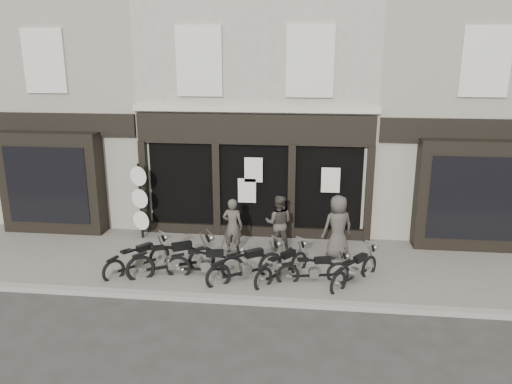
# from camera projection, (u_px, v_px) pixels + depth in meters

# --- Properties ---
(ground_plane) EXTENTS (90.00, 90.00, 0.00)m
(ground_plane) POSITION_uv_depth(u_px,v_px,m) (241.00, 279.00, 12.87)
(ground_plane) COLOR #2D2B28
(ground_plane) RESTS_ON ground
(pavement) EXTENTS (30.00, 4.20, 0.12)m
(pavement) POSITION_uv_depth(u_px,v_px,m) (245.00, 263.00, 13.71)
(pavement) COLOR #645E58
(pavement) RESTS_ON ground_plane
(kerb) EXTENTS (30.00, 0.25, 0.13)m
(kerb) POSITION_uv_depth(u_px,v_px,m) (233.00, 300.00, 11.65)
(kerb) COLOR gray
(kerb) RESTS_ON ground_plane
(central_building) EXTENTS (7.30, 6.22, 8.34)m
(central_building) POSITION_uv_depth(u_px,v_px,m) (264.00, 99.00, 17.47)
(central_building) COLOR #ADA694
(central_building) RESTS_ON ground
(neighbour_left) EXTENTS (5.60, 6.73, 8.34)m
(neighbour_left) POSITION_uv_depth(u_px,v_px,m) (91.00, 98.00, 18.13)
(neighbour_left) COLOR gray
(neighbour_left) RESTS_ON ground
(neighbour_right) EXTENTS (5.60, 6.73, 8.34)m
(neighbour_right) POSITION_uv_depth(u_px,v_px,m) (452.00, 102.00, 16.71)
(neighbour_right) COLOR gray
(neighbour_right) RESTS_ON ground
(motorcycle_0) EXTENTS (1.45, 1.67, 0.95)m
(motorcycle_0) POSITION_uv_depth(u_px,v_px,m) (138.00, 261.00, 13.03)
(motorcycle_0) COLOR black
(motorcycle_0) RESTS_ON ground
(motorcycle_1) EXTENTS (2.14, 1.40, 1.12)m
(motorcycle_1) POSITION_uv_depth(u_px,v_px,m) (173.00, 261.00, 12.85)
(motorcycle_1) COLOR black
(motorcycle_1) RESTS_ON ground
(motorcycle_2) EXTENTS (2.04, 0.56, 0.97)m
(motorcycle_2) POSITION_uv_depth(u_px,v_px,m) (206.00, 265.00, 12.75)
(motorcycle_2) COLOR black
(motorcycle_2) RESTS_ON ground
(motorcycle_3) EXTENTS (1.88, 1.48, 1.04)m
(motorcycle_3) POSITION_uv_depth(u_px,v_px,m) (246.00, 268.00, 12.54)
(motorcycle_3) COLOR black
(motorcycle_3) RESTS_ON ground
(motorcycle_4) EXTENTS (1.40, 1.69, 0.95)m
(motorcycle_4) POSITION_uv_depth(u_px,v_px,m) (282.00, 268.00, 12.59)
(motorcycle_4) COLOR black
(motorcycle_4) RESTS_ON ground
(motorcycle_5) EXTENTS (1.85, 0.66, 0.90)m
(motorcycle_5) POSITION_uv_depth(u_px,v_px,m) (314.00, 272.00, 12.44)
(motorcycle_5) COLOR black
(motorcycle_5) RESTS_ON ground
(motorcycle_6) EXTENTS (1.40, 1.66, 0.94)m
(motorcycle_6) POSITION_uv_depth(u_px,v_px,m) (355.00, 273.00, 12.37)
(motorcycle_6) COLOR black
(motorcycle_6) RESTS_ON ground
(man_left) EXTENTS (0.61, 0.43, 1.59)m
(man_left) POSITION_uv_depth(u_px,v_px,m) (233.00, 226.00, 14.08)
(man_left) COLOR #403D35
(man_left) RESTS_ON pavement
(man_centre) EXTENTS (0.82, 0.65, 1.63)m
(man_centre) POSITION_uv_depth(u_px,v_px,m) (279.00, 223.00, 14.27)
(man_centre) COLOR #3E3732
(man_centre) RESTS_ON pavement
(man_right) EXTENTS (1.02, 0.87, 1.78)m
(man_right) POSITION_uv_depth(u_px,v_px,m) (338.00, 227.00, 13.74)
(man_right) COLOR #403A35
(man_right) RESTS_ON pavement
(advert_sign_post) EXTENTS (0.58, 0.39, 2.47)m
(advert_sign_post) POSITION_uv_depth(u_px,v_px,m) (140.00, 204.00, 15.12)
(advert_sign_post) COLOR black
(advert_sign_post) RESTS_ON ground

